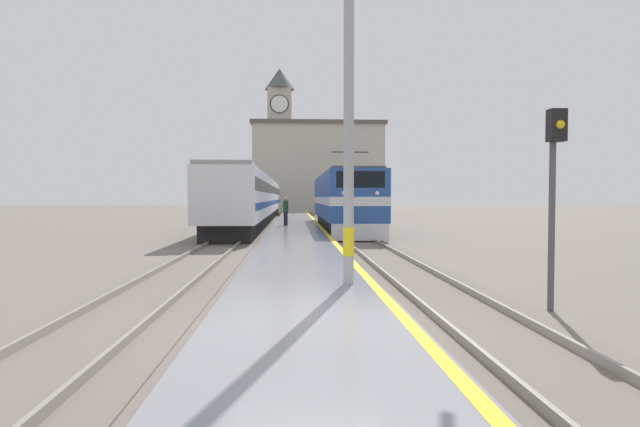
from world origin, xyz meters
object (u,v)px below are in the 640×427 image
(locomotive_train, at_px, (343,201))
(signal_post, at_px, (554,176))
(person_on_platform, at_px, (286,211))
(clock_tower, at_px, (280,135))
(catenary_mast, at_px, (353,85))
(passenger_train, at_px, (257,198))

(locomotive_train, distance_m, signal_post, 22.90)
(person_on_platform, relative_size, clock_tower, 0.08)
(person_on_platform, xyz_separation_m, clock_tower, (-1.61, 47.44, 10.74))
(catenary_mast, height_order, person_on_platform, catenary_mast)
(passenger_train, relative_size, clock_tower, 1.88)
(passenger_train, distance_m, person_on_platform, 11.19)
(locomotive_train, relative_size, catenary_mast, 2.07)
(person_on_platform, relative_size, signal_post, 0.48)
(clock_tower, distance_m, signal_post, 71.69)
(catenary_mast, distance_m, person_on_platform, 22.28)
(clock_tower, height_order, signal_post, clock_tower)
(catenary_mast, relative_size, clock_tower, 0.37)
(locomotive_train, height_order, passenger_train, locomotive_train)
(locomotive_train, xyz_separation_m, signal_post, (1.69, -22.83, 0.65))
(passenger_train, distance_m, clock_tower, 37.95)
(locomotive_train, xyz_separation_m, catenary_mast, (-1.94, -21.52, 2.59))
(locomotive_train, xyz_separation_m, passenger_train, (-6.34, 11.30, 0.14))
(locomotive_train, relative_size, passenger_train, 0.40)
(catenary_mast, xyz_separation_m, signal_post, (3.63, -1.30, -1.94))
(catenary_mast, bearing_deg, clock_tower, 92.76)
(passenger_train, bearing_deg, clock_tower, 88.34)
(passenger_train, distance_m, signal_post, 35.06)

